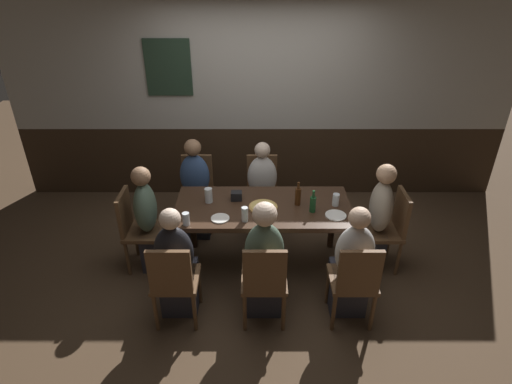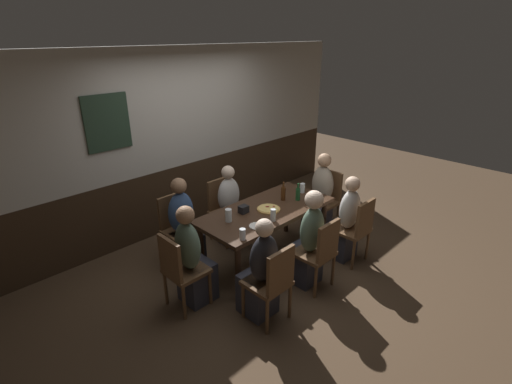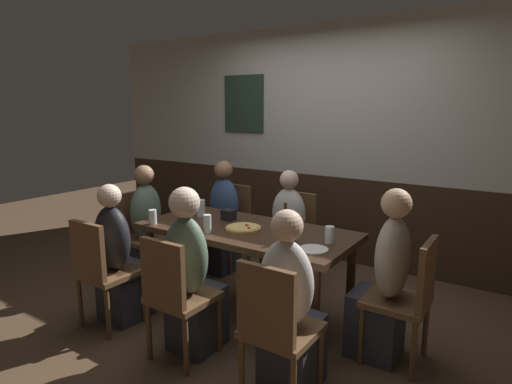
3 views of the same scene
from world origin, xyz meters
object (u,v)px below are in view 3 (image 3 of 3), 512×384
object	(u,v)px
dining_table	(246,238)
chair_head_east	(408,295)
person_head_east	(384,288)
plate_white_small	(188,226)
chair_left_far	(231,221)
chair_right_near	(275,325)
beer_bottle_brown	(285,222)
condiment_caddy	(229,215)
chair_head_west	(139,231)
plate_white_large	(313,249)
person_mid_near	(192,282)
chair_mid_near	(175,292)
person_left_far	(222,225)
beer_bottle_green	(292,230)
pint_glass_stout	(201,209)
person_right_near	(290,316)
beer_glass_tall	(153,218)
person_head_west	(150,234)
chair_left_near	(101,268)
tumbler_water	(207,225)
person_left_near	(119,264)
chair_mid_far	(294,232)
pint_glass_amber	(330,236)
pizza	(244,228)
person_mid_far	(286,239)

from	to	relation	value
dining_table	chair_head_east	size ratio (longest dim) A/B	2.01
person_head_east	plate_white_small	distance (m)	1.59
chair_left_far	chair_right_near	bearing A→B (deg)	-46.60
beer_bottle_brown	condiment_caddy	xyz separation A→B (m)	(-0.62, 0.09, -0.05)
chair_head_west	plate_white_large	distance (m)	2.02
dining_table	person_mid_near	xyz separation A→B (m)	(0.00, -0.66, -0.15)
chair_mid_near	person_left_far	size ratio (longest dim) A/B	0.76
beer_bottle_green	person_left_far	bearing A→B (deg)	148.64
person_mid_near	pint_glass_stout	xyz separation A→B (m)	(-0.55, 0.74, 0.30)
chair_left_far	person_mid_near	size ratio (longest dim) A/B	0.74
beer_bottle_brown	condiment_caddy	distance (m)	0.63
chair_head_east	person_right_near	bearing A→B (deg)	-128.35
beer_bottle_green	condiment_caddy	distance (m)	0.79
beer_glass_tall	plate_white_large	xyz separation A→B (m)	(1.42, 0.15, -0.05)
chair_left_far	person_head_east	xyz separation A→B (m)	(1.92, -0.82, 0.01)
chair_left_far	dining_table	bearing A→B (deg)	-46.60
person_head_west	chair_left_near	bearing A→B (deg)	-66.34
chair_mid_near	person_left_far	xyz separation A→B (m)	(-0.78, 1.48, -0.01)
tumbler_water	pint_glass_stout	xyz separation A→B (m)	(-0.37, 0.35, 0.00)
chair_head_east	person_left_near	xyz separation A→B (m)	(-2.08, -0.66, -0.02)
person_head_west	person_head_east	size ratio (longest dim) A/B	0.98
chair_head_east	tumbler_water	xyz separation A→B (m)	(-1.48, -0.27, 0.31)
person_head_east	chair_mid_near	bearing A→B (deg)	-144.17
person_left_far	condiment_caddy	distance (m)	0.79
chair_mid_far	person_head_east	world-z (taller)	person_head_east
dining_table	pint_glass_amber	world-z (taller)	pint_glass_amber
beer_glass_tall	beer_bottle_green	xyz separation A→B (m)	(1.20, 0.23, 0.03)
chair_left_far	person_left_near	size ratio (longest dim) A/B	0.78
chair_mid_near	chair_left_far	xyz separation A→B (m)	(-0.78, 1.64, 0.00)
tumbler_water	pint_glass_stout	size ratio (longest dim) A/B	0.95
person_head_west	person_head_east	distance (m)	2.28
chair_left_near	chair_right_near	bearing A→B (deg)	0.00
person_left_far	plate_white_small	distance (m)	1.01
condiment_caddy	person_right_near	bearing A→B (deg)	-36.74
chair_head_east	pizza	xyz separation A→B (m)	(-1.30, -0.04, 0.26)
chair_head_east	person_right_near	world-z (taller)	person_right_near
beer_bottle_green	condiment_caddy	bearing A→B (deg)	163.00
person_mid_far	person_left_near	size ratio (longest dim) A/B	1.00
chair_mid_near	person_right_near	size ratio (longest dim) A/B	0.77
chair_right_near	chair_left_far	bearing A→B (deg)	133.40
chair_mid_near	person_right_near	world-z (taller)	person_right_near
beer_glass_tall	plate_white_small	bearing A→B (deg)	17.10
person_head_west	tumbler_water	world-z (taller)	person_head_west
beer_bottle_green	beer_bottle_brown	size ratio (longest dim) A/B	0.93
pizza	condiment_caddy	distance (m)	0.32
pint_glass_amber	chair_right_near	bearing A→B (deg)	-86.43
chair_mid_near	beer_bottle_brown	world-z (taller)	beer_bottle_brown
condiment_caddy	pint_glass_amber	bearing A→B (deg)	-6.39
person_mid_far	chair_mid_far	bearing A→B (deg)	90.00
plate_white_large	chair_mid_far	bearing A→B (deg)	124.61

